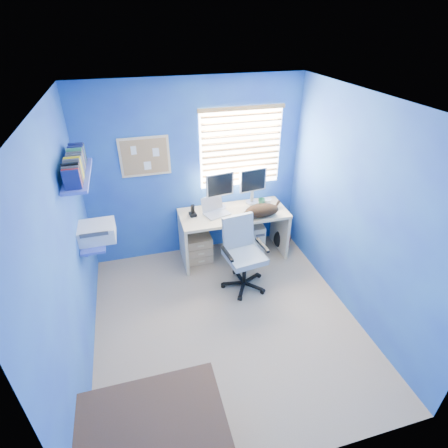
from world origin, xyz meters
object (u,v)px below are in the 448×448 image
object	(u,v)px
laptop	(217,207)
cat	(262,210)
tower_pc	(255,235)
office_chair	(243,262)
desk	(233,234)

from	to	relation	value
laptop	cat	world-z (taller)	laptop
laptop	tower_pc	distance (m)	0.89
laptop	office_chair	world-z (taller)	office_chair
desk	cat	size ratio (longest dim) A/B	3.15
desk	office_chair	world-z (taller)	office_chair
desk	laptop	size ratio (longest dim) A/B	4.57
laptop	cat	size ratio (longest dim) A/B	0.69
desk	tower_pc	bearing A→B (deg)	16.70
tower_pc	office_chair	xyz separation A→B (m)	(-0.45, -0.77, 0.13)
tower_pc	office_chair	distance (m)	0.90
cat	office_chair	xyz separation A→B (m)	(-0.41, -0.46, -0.47)
tower_pc	office_chair	world-z (taller)	office_chair
tower_pc	desk	bearing A→B (deg)	-161.59
laptop	office_chair	size ratio (longest dim) A/B	0.34
cat	office_chair	bearing A→B (deg)	-153.97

